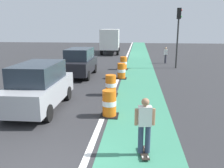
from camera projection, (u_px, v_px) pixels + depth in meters
name	position (u px, v px, depth m)	size (l,w,h in m)	color
bike_lane_strip	(139.00, 78.00, 17.23)	(2.50, 80.00, 0.01)	#387F60
lane_divider_stripe	(119.00, 77.00, 17.39)	(0.20, 80.00, 0.01)	silver
skateboarder_on_lane	(145.00, 125.00, 6.68)	(0.57, 0.82, 1.69)	black
parked_suv_nearest	(39.00, 86.00, 10.52)	(1.98, 4.63, 2.04)	#9EA0A5
parked_suv_second	(80.00, 62.00, 17.60)	(1.95, 4.62, 2.04)	black
traffic_barrel_front	(109.00, 104.00, 9.75)	(0.73, 0.73, 1.09)	orange
traffic_barrel_mid	(111.00, 85.00, 12.80)	(0.73, 0.73, 1.09)	orange
traffic_barrel_back	(121.00, 71.00, 16.88)	(0.73, 0.73, 1.09)	orange
traffic_barrel_far	(123.00, 63.00, 20.50)	(0.73, 0.73, 1.09)	orange
delivery_truck_down_block	(111.00, 40.00, 32.80)	(2.72, 7.71, 3.23)	silver
traffic_light_corner	(178.00, 27.00, 20.50)	(0.41, 0.32, 5.10)	#2D2D2D
pedestrian_crossing	(166.00, 55.00, 23.92)	(0.34, 0.20, 1.61)	#33333D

